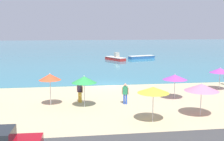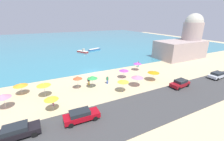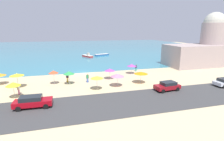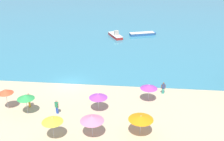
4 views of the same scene
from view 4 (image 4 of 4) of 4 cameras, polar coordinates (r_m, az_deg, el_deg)
name	(u,v)px [view 4 (image 4 of 4)]	position (r m, az deg, el deg)	size (l,w,h in m)	color
ground_plane	(70,84)	(38.95, -8.58, -2.68)	(160.00, 160.00, 0.00)	#C6B289
sea	(112,7)	(90.87, -0.10, 12.69)	(150.00, 110.00, 0.05)	teal
beach_umbrella_0	(149,87)	(33.72, 7.51, -3.26)	(2.06, 2.06, 2.25)	#B2B2B7
beach_umbrella_1	(98,96)	(31.52, -2.81, -5.16)	(2.10, 2.10, 2.19)	#B2B2B7
beach_umbrella_3	(26,97)	(32.20, -17.14, -5.10)	(1.92, 1.92, 2.49)	#B2B2B7
beach_umbrella_5	(92,119)	(27.39, -4.08, -9.72)	(2.35, 2.35, 2.34)	#B2B2B7
beach_umbrella_6	(6,91)	(33.80, -20.82, -3.97)	(1.72, 1.72, 2.61)	#B2B2B7
beach_umbrella_9	(52,120)	(27.50, -12.04, -9.82)	(2.05, 2.05, 2.40)	#B2B2B7
beach_umbrella_10	(141,118)	(27.72, 5.89, -9.54)	(2.47, 2.47, 2.20)	#B2B2B7
bather_0	(29,99)	(34.00, -16.51, -5.65)	(0.49, 0.39, 1.78)	yellow
bather_1	(57,106)	(32.02, -11.17, -7.10)	(0.54, 0.33, 1.69)	blue
bather_3	(163,87)	(36.18, 10.39, -3.39)	(0.56, 0.28, 1.58)	teal
skiff_nearshore	(142,34)	(60.73, 6.16, 7.42)	(5.72, 3.06, 0.59)	#2B5994
skiff_offshore	(115,35)	(59.01, 0.70, 7.15)	(3.52, 5.20, 1.52)	#B22725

